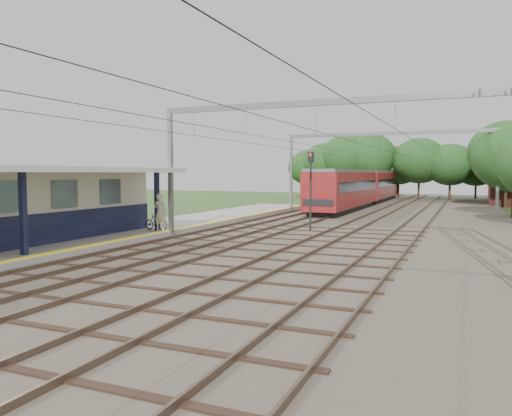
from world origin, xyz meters
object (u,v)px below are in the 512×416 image
Objects in this scene: bicycle at (156,222)px; signal_post at (311,181)px; train at (364,186)px; person at (160,212)px.

bicycle is 0.33× the size of signal_post.
bicycle is 31.44m from train.
signal_post reaches higher than person.
signal_post is (7.33, 5.14, 2.26)m from bicycle.
person is at bearing -106.32° from bicycle.
person is 31.50m from train.
person is 0.70m from bicycle.
train reaches higher than person.
train is (5.10, 31.08, 0.71)m from person.
train reaches higher than bicycle.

